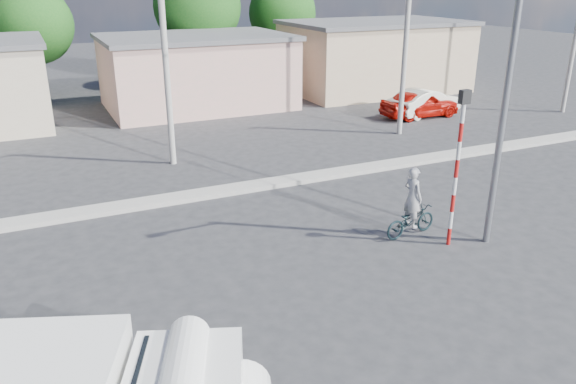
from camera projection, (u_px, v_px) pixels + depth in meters
name	position (u px, v px, depth m)	size (l,w,h in m)	color
ground_plane	(383.00, 295.00, 13.27)	(120.00, 120.00, 0.00)	#2B2B2E
median	(256.00, 186.00, 20.01)	(40.00, 0.80, 0.16)	#99968E
bicycle	(411.00, 220.00, 16.19)	(0.62, 1.77, 0.93)	black
cyclist	(412.00, 207.00, 16.04)	(0.65, 0.43, 1.78)	silver
car_cream	(425.00, 102.00, 30.32)	(1.52, 4.35, 1.43)	white
car_red	(420.00, 103.00, 29.91)	(1.74, 4.32, 1.47)	#B00E06
traffic_pole	(458.00, 156.00, 14.87)	(0.28, 0.18, 4.36)	red
streetlight	(506.00, 65.00, 14.14)	(2.34, 0.22, 9.00)	slate
building_row	(181.00, 70.00, 31.56)	(37.80, 7.30, 4.44)	#C3B093
tree_row	(97.00, 15.00, 34.88)	(34.13, 7.32, 8.10)	#38281E
utility_poles	(291.00, 54.00, 23.25)	(35.40, 0.24, 8.00)	#99968E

